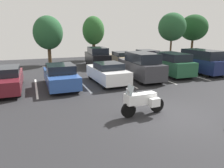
{
  "coord_description": "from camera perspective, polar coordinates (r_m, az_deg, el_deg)",
  "views": [
    {
      "loc": [
        -5.36,
        -7.06,
        3.54
      ],
      "look_at": [
        -1.4,
        3.35,
        0.73
      ],
      "focal_mm": 33.82,
      "sensor_mm": 36.0,
      "label": 1
    }
  ],
  "objects": [
    {
      "name": "car_green",
      "position": [
        17.86,
        15.66,
        5.21
      ],
      "size": [
        1.95,
        4.38,
        1.84
      ],
      "color": "#235638",
      "rests_on": "ground"
    },
    {
      "name": "car_navy",
      "position": [
        19.66,
        22.8,
        5.66
      ],
      "size": [
        2.02,
        4.86,
        1.99
      ],
      "color": "navy",
      "rests_on": "ground"
    },
    {
      "name": "car_far_tan",
      "position": [
        23.23,
        2.78,
        7.06
      ],
      "size": [
        2.08,
        4.61,
        1.35
      ],
      "color": "tan",
      "rests_on": "ground"
    },
    {
      "name": "car_far_black",
      "position": [
        21.71,
        -4.03,
        7.29
      ],
      "size": [
        2.14,
        4.79,
        1.94
      ],
      "color": "black",
      "rests_on": "ground"
    },
    {
      "name": "tree_rear",
      "position": [
        30.9,
        15.93,
        14.6
      ],
      "size": [
        3.74,
        3.74,
        5.94
      ],
      "color": "#4C3823",
      "rests_on": "ground"
    },
    {
      "name": "car_far_red",
      "position": [
        24.46,
        9.41,
        7.36
      ],
      "size": [
        2.25,
        4.91,
        1.46
      ],
      "color": "maroon",
      "rests_on": "ground"
    },
    {
      "name": "car_maroon",
      "position": [
        14.28,
        -26.8,
        1.19
      ],
      "size": [
        1.79,
        4.77,
        1.46
      ],
      "color": "maroon",
      "rests_on": "ground"
    },
    {
      "name": "tree_center",
      "position": [
        36.66,
        21.19,
        14.0
      ],
      "size": [
        4.36,
        4.36,
        6.03
      ],
      "color": "#4C3823",
      "rests_on": "ground"
    },
    {
      "name": "motorcycle_touring",
      "position": [
        9.1,
        8.09,
        -4.48
      ],
      "size": [
        2.12,
        0.95,
        1.4
      ],
      "color": "black",
      "rests_on": "ground"
    },
    {
      "name": "car_charcoal",
      "position": [
        15.92,
        7.79,
        4.77
      ],
      "size": [
        1.86,
        4.75,
        2.01
      ],
      "color": "#38383D",
      "rests_on": "ground"
    },
    {
      "name": "car_white",
      "position": [
        14.68,
        -1.22,
        3.05
      ],
      "size": [
        1.92,
        4.31,
        1.44
      ],
      "color": "white",
      "rests_on": "ground"
    },
    {
      "name": "car_blue",
      "position": [
        14.0,
        -13.75,
        2.11
      ],
      "size": [
        1.83,
        4.54,
        1.49
      ],
      "color": "#2D519E",
      "rests_on": "ground"
    },
    {
      "name": "tree_far_left",
      "position": [
        26.78,
        -5.05,
        14.14
      ],
      "size": [
        2.68,
        2.68,
        5.29
      ],
      "color": "#4C3823",
      "rests_on": "ground"
    },
    {
      "name": "ground",
      "position": [
        9.57,
        15.32,
        -8.41
      ],
      "size": [
        44.0,
        44.0,
        0.1
      ],
      "primitive_type": "cube",
      "color": "#262628"
    },
    {
      "name": "parking_stripes",
      "position": [
        14.7,
        -8.08,
        0.1
      ],
      "size": [
        24.09,
        5.02,
        0.01
      ],
      "color": "silver",
      "rests_on": "ground"
    },
    {
      "name": "tree_right",
      "position": [
        23.43,
        -16.9,
        13.09
      ],
      "size": [
        3.03,
        3.03,
        5.07
      ],
      "color": "#4C3823",
      "rests_on": "ground"
    }
  ]
}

